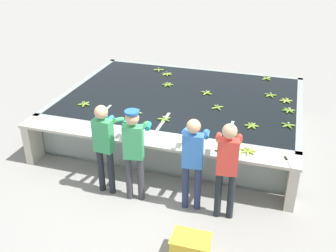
# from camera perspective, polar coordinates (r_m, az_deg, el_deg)

# --- Properties ---
(ground_plane) EXTENTS (80.00, 80.00, 0.00)m
(ground_plane) POSITION_cam_1_polar(r_m,az_deg,el_deg) (7.16, -3.05, -8.78)
(ground_plane) COLOR gray
(ground_plane) RESTS_ON ground
(wash_tank) EXTENTS (5.10, 3.76, 0.85)m
(wash_tank) POSITION_cam_1_polar(r_m,az_deg,el_deg) (8.85, 1.98, 1.93)
(wash_tank) COLOR gray
(wash_tank) RESTS_ON ground
(work_ledge) EXTENTS (5.10, 0.45, 0.85)m
(work_ledge) POSITION_cam_1_polar(r_m,az_deg,el_deg) (6.99, -2.55, -3.60)
(work_ledge) COLOR #B7B2A3
(work_ledge) RESTS_ON ground
(worker_0) EXTENTS (0.45, 0.73, 1.65)m
(worker_0) POSITION_cam_1_polar(r_m,az_deg,el_deg) (6.62, -9.17, -2.18)
(worker_0) COLOR #1E2328
(worker_0) RESTS_ON ground
(worker_1) EXTENTS (0.48, 0.74, 1.66)m
(worker_1) POSITION_cam_1_polar(r_m,az_deg,el_deg) (6.38, -4.97, -2.98)
(worker_1) COLOR #38383D
(worker_1) RESTS_ON ground
(worker_2) EXTENTS (0.45, 0.73, 1.63)m
(worker_2) POSITION_cam_1_polar(r_m,az_deg,el_deg) (6.18, 3.63, -4.39)
(worker_2) COLOR navy
(worker_2) RESTS_ON ground
(worker_3) EXTENTS (0.46, 0.73, 1.67)m
(worker_3) POSITION_cam_1_polar(r_m,az_deg,el_deg) (6.03, 8.59, -5.25)
(worker_3) COLOR #1E2328
(worker_3) RESTS_ON ground
(banana_bunch_floating_0) EXTENTS (0.28, 0.28, 0.08)m
(banana_bunch_floating_0) POSITION_cam_1_polar(r_m,az_deg,el_deg) (7.86, -4.67, 2.04)
(banana_bunch_floating_0) COLOR #9EC642
(banana_bunch_floating_0) RESTS_ON wash_tank
(banana_bunch_floating_1) EXTENTS (0.28, 0.27, 0.08)m
(banana_bunch_floating_1) POSITION_cam_1_polar(r_m,az_deg,el_deg) (9.90, -0.18, 7.55)
(banana_bunch_floating_1) COLOR #8CB738
(banana_bunch_floating_1) RESTS_ON wash_tank
(banana_bunch_floating_2) EXTENTS (0.28, 0.27, 0.08)m
(banana_bunch_floating_2) POSITION_cam_1_polar(r_m,az_deg,el_deg) (8.92, 14.62, 4.36)
(banana_bunch_floating_2) COLOR #7FAD33
(banana_bunch_floating_2) RESTS_ON wash_tank
(banana_bunch_floating_3) EXTENTS (0.28, 0.28, 0.08)m
(banana_bunch_floating_3) POSITION_cam_1_polar(r_m,az_deg,el_deg) (8.79, 5.60, 4.82)
(banana_bunch_floating_3) COLOR #93BC3D
(banana_bunch_floating_3) RESTS_ON wash_tank
(banana_bunch_floating_4) EXTENTS (0.28, 0.27, 0.08)m
(banana_bunch_floating_4) POSITION_cam_1_polar(r_m,az_deg,el_deg) (7.46, 12.03, 0.04)
(banana_bunch_floating_4) COLOR #7FAD33
(banana_bunch_floating_4) RESTS_ON wash_tank
(banana_bunch_floating_5) EXTENTS (0.28, 0.28, 0.08)m
(banana_bunch_floating_5) POSITION_cam_1_polar(r_m,az_deg,el_deg) (8.28, 17.09, 2.20)
(banana_bunch_floating_5) COLOR #75A333
(banana_bunch_floating_5) RESTS_ON wash_tank
(banana_bunch_floating_6) EXTENTS (0.28, 0.28, 0.08)m
(banana_bunch_floating_6) POSITION_cam_1_polar(r_m,az_deg,el_deg) (9.22, -0.05, 6.04)
(banana_bunch_floating_6) COLOR #75A333
(banana_bunch_floating_6) RESTS_ON wash_tank
(banana_bunch_floating_7) EXTENTS (0.27, 0.28, 0.08)m
(banana_bunch_floating_7) POSITION_cam_1_polar(r_m,az_deg,el_deg) (8.37, -12.07, 3.14)
(banana_bunch_floating_7) COLOR #7FAD33
(banana_bunch_floating_7) RESTS_ON wash_tank
(banana_bunch_floating_8) EXTENTS (0.23, 0.23, 0.08)m
(banana_bunch_floating_8) POSITION_cam_1_polar(r_m,az_deg,el_deg) (9.90, 14.09, 6.72)
(banana_bunch_floating_8) COLOR #93BC3D
(banana_bunch_floating_8) RESTS_ON wash_tank
(banana_bunch_floating_9) EXTENTS (0.24, 0.24, 0.08)m
(banana_bunch_floating_9) POSITION_cam_1_polar(r_m,az_deg,el_deg) (8.10, 7.18, 2.69)
(banana_bunch_floating_9) COLOR #75A333
(banana_bunch_floating_9) RESTS_ON wash_tank
(banana_bunch_floating_10) EXTENTS (0.28, 0.27, 0.08)m
(banana_bunch_floating_10) POSITION_cam_1_polar(r_m,az_deg,el_deg) (7.55, -0.56, 1.01)
(banana_bunch_floating_10) COLOR #75A333
(banana_bunch_floating_10) RESTS_ON wash_tank
(banana_bunch_floating_11) EXTENTS (0.28, 0.27, 0.08)m
(banana_bunch_floating_11) POSITION_cam_1_polar(r_m,az_deg,el_deg) (7.66, 17.01, 0.12)
(banana_bunch_floating_11) COLOR #75A333
(banana_bunch_floating_11) RESTS_ON wash_tank
(banana_bunch_floating_12) EXTENTS (0.27, 0.27, 0.08)m
(banana_bunch_floating_12) POSITION_cam_1_polar(r_m,az_deg,el_deg) (10.20, -1.38, 8.17)
(banana_bunch_floating_12) COLOR #8CB738
(banana_bunch_floating_12) RESTS_ON wash_tank
(banana_bunch_floating_13) EXTENTS (0.28, 0.28, 0.08)m
(banana_bunch_floating_13) POSITION_cam_1_polar(r_m,az_deg,el_deg) (8.72, 16.74, 3.55)
(banana_bunch_floating_13) COLOR #9EC642
(banana_bunch_floating_13) RESTS_ON wash_tank
(banana_bunch_ledge_0) EXTENTS (0.28, 0.27, 0.08)m
(banana_bunch_ledge_0) POSITION_cam_1_polar(r_m,az_deg,el_deg) (6.63, 11.52, -3.55)
(banana_bunch_ledge_0) COLOR #8CB738
(banana_bunch_ledge_0) RESTS_ON work_ledge
(banana_bunch_ledge_1) EXTENTS (0.28, 0.28, 0.08)m
(banana_bunch_ledge_1) POSITION_cam_1_polar(r_m,az_deg,el_deg) (6.88, -5.04, -1.83)
(banana_bunch_ledge_1) COLOR #75A333
(banana_bunch_ledge_1) RESTS_ON work_ledge
(knife_0) EXTENTS (0.16, 0.34, 0.02)m
(knife_0) POSITION_cam_1_polar(r_m,az_deg,el_deg) (6.54, 16.95, -4.81)
(knife_0) COLOR silver
(knife_0) RESTS_ON work_ledge
(knife_1) EXTENTS (0.35, 0.06, 0.02)m
(knife_1) POSITION_cam_1_polar(r_m,az_deg,el_deg) (6.55, 7.80, -3.75)
(knife_1) COLOR silver
(knife_1) RESTS_ON work_ledge
(crate) EXTENTS (0.55, 0.39, 0.32)m
(crate) POSITION_cam_1_polar(r_m,az_deg,el_deg) (5.80, 3.29, -17.03)
(crate) COLOR gold
(crate) RESTS_ON ground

